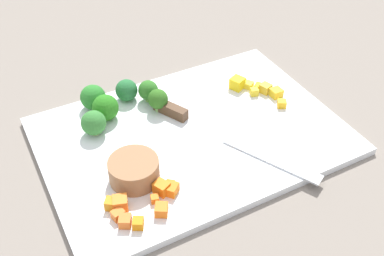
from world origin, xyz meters
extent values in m
plane|color=gray|center=(0.00, 0.00, 0.00)|extent=(4.00, 4.00, 0.00)
cube|color=white|center=(0.00, 0.00, 0.01)|extent=(0.46, 0.32, 0.01)
cylinder|color=#996A45|center=(0.12, 0.05, 0.03)|extent=(0.07, 0.07, 0.03)
cube|color=silver|center=(-0.07, 0.11, 0.01)|extent=(0.09, 0.15, 0.00)
cube|color=#523723|center=(0.01, -0.06, 0.02)|extent=(0.04, 0.06, 0.02)
cube|color=orange|center=(0.08, 0.09, 0.02)|extent=(0.03, 0.03, 0.01)
cube|color=orange|center=(0.15, 0.09, 0.02)|extent=(0.02, 0.02, 0.02)
cube|color=orange|center=(0.16, 0.08, 0.02)|extent=(0.02, 0.02, 0.02)
cube|color=orange|center=(0.11, 0.12, 0.02)|extent=(0.02, 0.02, 0.01)
cube|color=orange|center=(0.11, 0.10, 0.02)|extent=(0.01, 0.01, 0.01)
cube|color=orange|center=(0.14, 0.13, 0.02)|extent=(0.02, 0.02, 0.01)
cube|color=orange|center=(0.16, 0.10, 0.02)|extent=(0.02, 0.02, 0.01)
cube|color=orange|center=(0.16, 0.12, 0.02)|extent=(0.02, 0.02, 0.01)
cube|color=orange|center=(0.08, 0.08, 0.02)|extent=(0.02, 0.02, 0.01)
cube|color=orange|center=(0.09, 0.09, 0.02)|extent=(0.02, 0.02, 0.02)
cube|color=yellow|center=(-0.17, -0.02, 0.02)|extent=(0.02, 0.02, 0.01)
cube|color=yellow|center=(-0.14, -0.06, 0.02)|extent=(0.02, 0.02, 0.01)
cube|color=yellow|center=(-0.13, -0.07, 0.02)|extent=(0.03, 0.03, 0.02)
cube|color=yellow|center=(-0.14, -0.04, 0.02)|extent=(0.02, 0.01, 0.01)
cube|color=yellow|center=(-0.16, 0.01, 0.02)|extent=(0.02, 0.02, 0.01)
cube|color=yellow|center=(-0.16, -0.04, 0.02)|extent=(0.02, 0.02, 0.02)
cube|color=yellow|center=(-0.16, -0.05, 0.02)|extent=(0.02, 0.02, 0.01)
cylinder|color=#92C16C|center=(0.02, -0.08, 0.02)|extent=(0.01, 0.01, 0.01)
sphere|color=#30681D|center=(0.02, -0.08, 0.03)|extent=(0.03, 0.03, 0.03)
cylinder|color=#96AB5B|center=(0.13, -0.07, 0.02)|extent=(0.01, 0.01, 0.01)
sphere|color=#357C33|center=(0.13, -0.07, 0.03)|extent=(0.04, 0.04, 0.04)
cylinder|color=#98B25B|center=(0.06, -0.13, 0.02)|extent=(0.01, 0.01, 0.01)
sphere|color=#266B35|center=(0.06, -0.13, 0.03)|extent=(0.04, 0.04, 0.04)
cylinder|color=#8FB25D|center=(0.10, -0.10, 0.02)|extent=(0.01, 0.01, 0.01)
sphere|color=#28791C|center=(0.10, -0.10, 0.03)|extent=(0.04, 0.04, 0.04)
cylinder|color=#8BAF55|center=(0.11, -0.13, 0.02)|extent=(0.01, 0.01, 0.01)
sphere|color=#2A7C2A|center=(0.11, -0.13, 0.03)|extent=(0.04, 0.04, 0.04)
cylinder|color=#82AC5C|center=(0.02, -0.11, 0.02)|extent=(0.01, 0.01, 0.01)
sphere|color=#2E6E24|center=(0.02, -0.11, 0.03)|extent=(0.03, 0.03, 0.03)
camera|label=1|loc=(0.25, 0.48, 0.49)|focal=43.52mm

